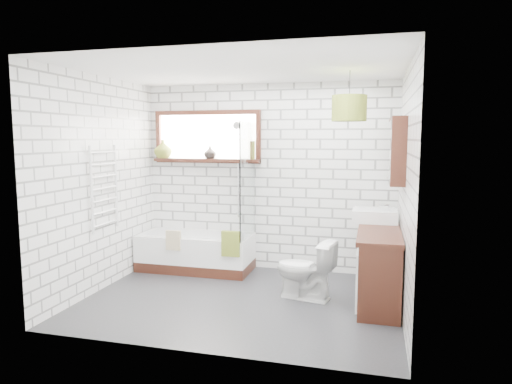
% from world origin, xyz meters
% --- Properties ---
extents(floor, '(3.40, 2.60, 0.01)m').
position_xyz_m(floor, '(0.00, 0.00, -0.01)').
color(floor, '#242427').
rests_on(floor, ground).
extents(ceiling, '(3.40, 2.60, 0.01)m').
position_xyz_m(ceiling, '(0.00, 0.00, 2.50)').
color(ceiling, white).
rests_on(ceiling, ground).
extents(wall_back, '(3.40, 0.01, 2.50)m').
position_xyz_m(wall_back, '(0.00, 1.30, 1.25)').
color(wall_back, white).
rests_on(wall_back, ground).
extents(wall_front, '(3.40, 0.01, 2.50)m').
position_xyz_m(wall_front, '(0.00, -1.30, 1.25)').
color(wall_front, white).
rests_on(wall_front, ground).
extents(wall_left, '(0.01, 2.60, 2.50)m').
position_xyz_m(wall_left, '(-1.70, 0.00, 1.25)').
color(wall_left, white).
rests_on(wall_left, ground).
extents(wall_right, '(0.01, 2.60, 2.50)m').
position_xyz_m(wall_right, '(1.70, 0.00, 1.25)').
color(wall_right, white).
rests_on(wall_right, ground).
extents(window, '(1.52, 0.16, 0.68)m').
position_xyz_m(window, '(-0.85, 1.26, 1.80)').
color(window, black).
rests_on(window, wall_back).
extents(towel_radiator, '(0.06, 0.52, 1.00)m').
position_xyz_m(towel_radiator, '(-1.66, 0.00, 1.20)').
color(towel_radiator, white).
rests_on(towel_radiator, wall_left).
extents(mirror_cabinet, '(0.16, 1.20, 0.70)m').
position_xyz_m(mirror_cabinet, '(1.62, 0.60, 1.65)').
color(mirror_cabinet, black).
rests_on(mirror_cabinet, wall_right).
extents(shower_riser, '(0.02, 0.02, 1.30)m').
position_xyz_m(shower_riser, '(-0.40, 1.26, 1.35)').
color(shower_riser, silver).
rests_on(shower_riser, wall_back).
extents(bathtub, '(1.52, 0.67, 0.49)m').
position_xyz_m(bathtub, '(-0.92, 0.97, 0.25)').
color(bathtub, white).
rests_on(bathtub, floor).
extents(shower_screen, '(0.02, 0.72, 1.50)m').
position_xyz_m(shower_screen, '(-0.18, 0.97, 1.24)').
color(shower_screen, white).
rests_on(shower_screen, bathtub).
extents(towel_green, '(0.23, 0.06, 0.32)m').
position_xyz_m(towel_green, '(-0.31, 0.63, 0.47)').
color(towel_green, '#616E21').
rests_on(towel_green, bathtub).
extents(towel_beige, '(0.20, 0.05, 0.25)m').
position_xyz_m(towel_beige, '(-1.09, 0.63, 0.47)').
color(towel_beige, tan).
rests_on(towel_beige, bathtub).
extents(vanity, '(0.45, 1.38, 0.79)m').
position_xyz_m(vanity, '(1.48, 0.35, 0.40)').
color(vanity, black).
rests_on(vanity, floor).
extents(basin, '(0.51, 0.45, 0.15)m').
position_xyz_m(basin, '(1.42, 0.85, 0.87)').
color(basin, white).
rests_on(basin, vanity).
extents(tap, '(0.04, 0.04, 0.16)m').
position_xyz_m(tap, '(1.58, 0.85, 0.92)').
color(tap, silver).
rests_on(tap, vanity).
extents(toilet, '(0.49, 0.71, 0.67)m').
position_xyz_m(toilet, '(0.68, 0.22, 0.33)').
color(toilet, white).
rests_on(toilet, floor).
extents(vase_olive, '(0.25, 0.25, 0.26)m').
position_xyz_m(vase_olive, '(-1.50, 1.23, 1.61)').
color(vase_olive, olive).
rests_on(vase_olive, window).
extents(vase_dark, '(0.22, 0.22, 0.18)m').
position_xyz_m(vase_dark, '(-0.80, 1.23, 1.57)').
color(vase_dark, black).
rests_on(vase_dark, window).
extents(bottle, '(0.10, 0.10, 0.24)m').
position_xyz_m(bottle, '(-0.20, 1.23, 1.60)').
color(bottle, olive).
rests_on(bottle, window).
extents(pendant, '(0.37, 0.37, 0.27)m').
position_xyz_m(pendant, '(1.11, 0.36, 2.10)').
color(pendant, '#616E21').
rests_on(pendant, ceiling).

